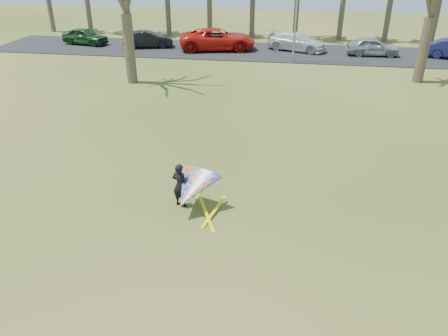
# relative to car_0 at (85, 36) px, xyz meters

# --- Properties ---
(ground) EXTENTS (100.00, 100.00, 0.00)m
(ground) POSITION_rel_car_0_xyz_m (15.92, -25.33, -0.75)
(ground) COLOR #254B10
(ground) RESTS_ON ground
(parking_strip) EXTENTS (46.00, 7.00, 0.06)m
(parking_strip) POSITION_rel_car_0_xyz_m (15.92, -0.33, -0.72)
(parking_strip) COLOR black
(parking_strip) RESTS_ON ground
(car_0) EXTENTS (4.27, 2.39, 1.37)m
(car_0) POSITION_rel_car_0_xyz_m (0.00, 0.00, 0.00)
(car_0) COLOR #173B1A
(car_0) RESTS_ON parking_strip
(car_1) EXTENTS (4.33, 2.46, 1.35)m
(car_1) POSITION_rel_car_0_xyz_m (5.78, -0.37, -0.01)
(car_1) COLOR black
(car_1) RESTS_ON parking_strip
(car_2) EXTENTS (6.63, 4.07, 1.72)m
(car_2) POSITION_rel_car_0_xyz_m (11.69, -0.31, 0.17)
(car_2) COLOR red
(car_2) RESTS_ON parking_strip
(car_3) EXTENTS (5.28, 3.55, 1.42)m
(car_3) POSITION_rel_car_0_xyz_m (18.12, 0.45, 0.02)
(car_3) COLOR silver
(car_3) RESTS_ON parking_strip
(car_4) EXTENTS (4.03, 1.73, 1.36)m
(car_4) POSITION_rel_car_0_xyz_m (23.99, -0.45, -0.01)
(car_4) COLOR gray
(car_4) RESTS_ON parking_strip
(kite_flyer) EXTENTS (2.13, 2.39, 2.02)m
(kite_flyer) POSITION_rel_car_0_xyz_m (14.99, -24.40, 0.09)
(kite_flyer) COLOR black
(kite_flyer) RESTS_ON ground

